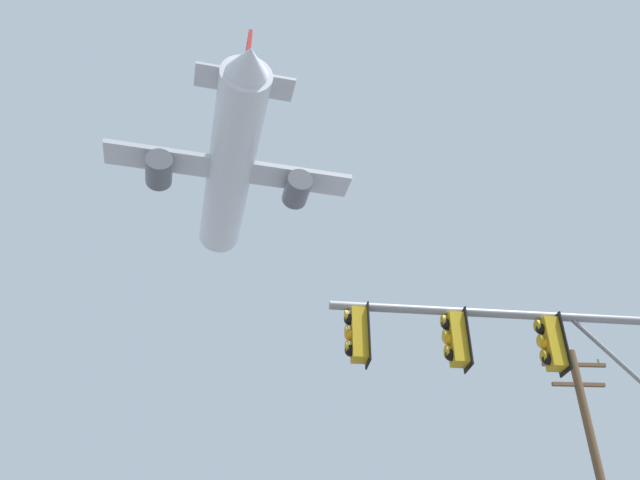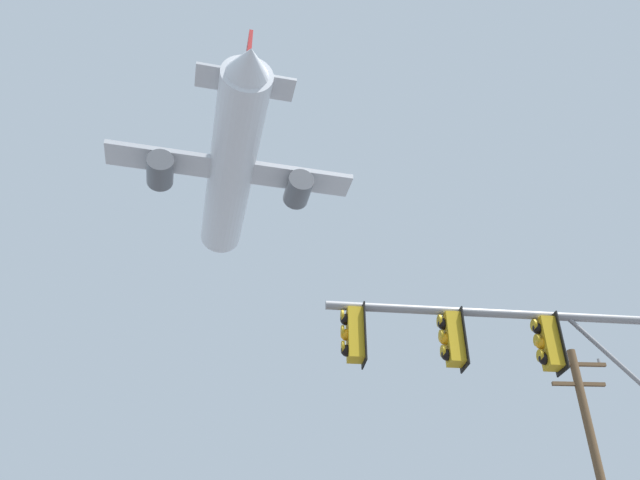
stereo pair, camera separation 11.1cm
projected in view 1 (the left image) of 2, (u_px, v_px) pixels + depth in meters
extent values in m
cylinder|color=gray|center=(503.00, 314.00, 10.84)|extent=(6.14, 0.46, 0.15)
cylinder|color=gray|center=(635.00, 376.00, 10.48)|extent=(1.90, 0.18, 2.16)
cube|color=gold|center=(359.00, 335.00, 10.32)|extent=(0.28, 0.33, 0.90)
cylinder|color=gold|center=(358.00, 307.00, 10.59)|extent=(0.05, 0.05, 0.12)
cube|color=black|center=(367.00, 335.00, 10.33)|extent=(0.05, 0.46, 1.04)
sphere|color=black|center=(350.00, 320.00, 10.45)|extent=(0.20, 0.20, 0.20)
cylinder|color=gold|center=(346.00, 316.00, 10.48)|extent=(0.05, 0.21, 0.21)
sphere|color=orange|center=(350.00, 335.00, 10.30)|extent=(0.20, 0.20, 0.20)
cylinder|color=gold|center=(346.00, 331.00, 10.32)|extent=(0.05, 0.21, 0.21)
sphere|color=black|center=(351.00, 351.00, 10.15)|extent=(0.20, 0.20, 0.20)
cylinder|color=gold|center=(347.00, 347.00, 10.17)|extent=(0.05, 0.21, 0.21)
cube|color=gold|center=(457.00, 339.00, 10.48)|extent=(0.28, 0.33, 0.90)
cylinder|color=gold|center=(454.00, 312.00, 10.75)|extent=(0.05, 0.05, 0.12)
cube|color=black|center=(465.00, 340.00, 10.49)|extent=(0.05, 0.46, 1.04)
sphere|color=black|center=(447.00, 324.00, 10.61)|extent=(0.20, 0.20, 0.20)
cylinder|color=gold|center=(443.00, 321.00, 10.63)|extent=(0.05, 0.21, 0.21)
sphere|color=orange|center=(449.00, 340.00, 10.46)|extent=(0.20, 0.20, 0.20)
cylinder|color=gold|center=(445.00, 336.00, 10.48)|extent=(0.05, 0.21, 0.21)
sphere|color=black|center=(451.00, 355.00, 10.30)|extent=(0.20, 0.20, 0.20)
cylinder|color=gold|center=(446.00, 352.00, 10.33)|extent=(0.05, 0.21, 0.21)
cube|color=gold|center=(552.00, 344.00, 10.63)|extent=(0.28, 0.33, 0.90)
cylinder|color=gold|center=(546.00, 317.00, 10.91)|extent=(0.05, 0.05, 0.12)
cube|color=black|center=(560.00, 344.00, 10.65)|extent=(0.05, 0.46, 1.04)
sphere|color=black|center=(541.00, 329.00, 10.77)|extent=(0.20, 0.20, 0.20)
cylinder|color=gold|center=(537.00, 326.00, 10.79)|extent=(0.05, 0.21, 0.21)
sphere|color=orange|center=(544.00, 344.00, 10.62)|extent=(0.20, 0.20, 0.20)
cylinder|color=gold|center=(540.00, 341.00, 10.64)|extent=(0.05, 0.21, 0.21)
sphere|color=black|center=(548.00, 359.00, 10.46)|extent=(0.20, 0.20, 0.20)
cylinder|color=gold|center=(543.00, 356.00, 10.49)|extent=(0.05, 0.21, 0.21)
cube|color=brown|center=(574.00, 365.00, 21.06)|extent=(2.20, 0.12, 0.12)
cube|color=brown|center=(579.00, 385.00, 20.68)|extent=(1.80, 0.12, 0.12)
cylinder|color=gray|center=(547.00, 361.00, 21.08)|extent=(0.10, 0.10, 0.18)
cylinder|color=gray|center=(599.00, 362.00, 21.17)|extent=(0.10, 0.10, 0.18)
cylinder|color=white|center=(230.00, 168.00, 52.14)|extent=(7.29, 21.76, 3.81)
cone|color=white|center=(218.00, 242.00, 61.89)|extent=(4.00, 3.18, 3.62)
cone|color=white|center=(249.00, 62.00, 42.49)|extent=(3.59, 2.88, 3.24)
cube|color=silver|center=(231.00, 169.00, 51.34)|extent=(20.39, 5.92, 0.43)
cylinder|color=#595B60|center=(159.00, 170.00, 49.65)|extent=(2.58, 3.17, 2.14)
cylinder|color=#595B60|center=(297.00, 189.00, 51.79)|extent=(2.58, 3.17, 2.14)
cube|color=#B21E1E|center=(246.00, 68.00, 45.70)|extent=(0.83, 3.33, 4.52)
cube|color=silver|center=(245.00, 82.00, 44.54)|extent=(7.40, 3.29, 0.24)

